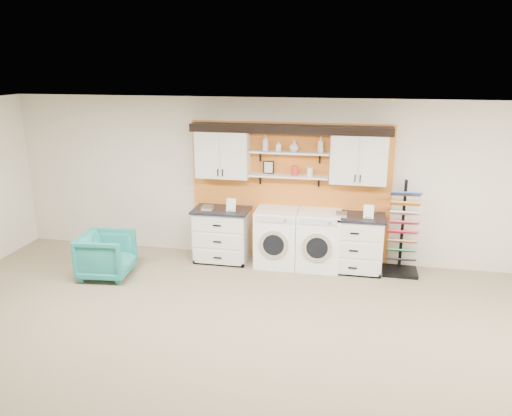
% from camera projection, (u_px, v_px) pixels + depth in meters
% --- Properties ---
extents(floor, '(10.00, 10.00, 0.00)m').
position_uv_depth(floor, '(238.00, 399.00, 5.18)').
color(floor, gray).
rests_on(floor, ground).
extents(ceiling, '(10.00, 10.00, 0.00)m').
position_uv_depth(ceiling, '(234.00, 128.00, 4.39)').
color(ceiling, white).
rests_on(ceiling, wall_back).
extents(wall_back, '(10.00, 0.00, 10.00)m').
position_uv_depth(wall_back, '(290.00, 181.00, 8.55)').
color(wall_back, beige).
rests_on(wall_back, floor).
extents(accent_panel, '(3.40, 0.07, 2.40)m').
position_uv_depth(accent_panel, '(289.00, 193.00, 8.57)').
color(accent_panel, orange).
rests_on(accent_panel, wall_back).
extents(upper_cabinet_left, '(0.90, 0.35, 0.84)m').
position_uv_depth(upper_cabinet_left, '(223.00, 153.00, 8.43)').
color(upper_cabinet_left, silver).
rests_on(upper_cabinet_left, wall_back).
extents(upper_cabinet_right, '(0.90, 0.35, 0.84)m').
position_uv_depth(upper_cabinet_right, '(359.00, 158.00, 8.01)').
color(upper_cabinet_right, silver).
rests_on(upper_cabinet_right, wall_back).
extents(shelf_lower, '(1.32, 0.28, 0.03)m').
position_uv_depth(shelf_lower, '(289.00, 176.00, 8.33)').
color(shelf_lower, silver).
rests_on(shelf_lower, wall_back).
extents(shelf_upper, '(1.32, 0.28, 0.03)m').
position_uv_depth(shelf_upper, '(289.00, 152.00, 8.21)').
color(shelf_upper, silver).
rests_on(shelf_upper, wall_back).
extents(crown_molding, '(3.30, 0.41, 0.13)m').
position_uv_depth(crown_molding, '(290.00, 128.00, 8.11)').
color(crown_molding, black).
rests_on(crown_molding, wall_back).
extents(picture_frame, '(0.18, 0.02, 0.22)m').
position_uv_depth(picture_frame, '(268.00, 167.00, 8.40)').
color(picture_frame, black).
rests_on(picture_frame, shelf_lower).
extents(canister_red, '(0.11, 0.11, 0.16)m').
position_uv_depth(canister_red, '(295.00, 171.00, 8.28)').
color(canister_red, red).
rests_on(canister_red, shelf_lower).
extents(canister_cream, '(0.10, 0.10, 0.14)m').
position_uv_depth(canister_cream, '(310.00, 172.00, 8.24)').
color(canister_cream, silver).
rests_on(canister_cream, shelf_lower).
extents(base_cabinet_left, '(0.96, 0.66, 0.94)m').
position_uv_depth(base_cabinet_left, '(222.00, 235.00, 8.69)').
color(base_cabinet_left, silver).
rests_on(base_cabinet_left, floor).
extents(base_cabinet_right, '(0.98, 0.66, 0.96)m').
position_uv_depth(base_cabinet_right, '(354.00, 243.00, 8.26)').
color(base_cabinet_right, silver).
rests_on(base_cabinet_right, floor).
extents(washer, '(0.70, 0.71, 0.98)m').
position_uv_depth(washer, '(277.00, 237.00, 8.50)').
color(washer, white).
rests_on(washer, floor).
extents(dryer, '(0.70, 0.71, 0.98)m').
position_uv_depth(dryer, '(319.00, 240.00, 8.36)').
color(dryer, white).
rests_on(dryer, floor).
extents(sample_rack, '(0.57, 0.48, 1.55)m').
position_uv_depth(sample_rack, '(402.00, 244.00, 8.14)').
color(sample_rack, black).
rests_on(sample_rack, floor).
extents(armchair, '(0.87, 0.85, 0.72)m').
position_uv_depth(armchair, '(107.00, 255.00, 8.05)').
color(armchair, '#1E7F79').
rests_on(armchair, floor).
extents(soap_bottle_a, '(0.14, 0.14, 0.26)m').
position_uv_depth(soap_bottle_a, '(265.00, 143.00, 8.24)').
color(soap_bottle_a, silver).
rests_on(soap_bottle_a, shelf_upper).
extents(soap_bottle_b, '(0.10, 0.10, 0.17)m').
position_uv_depth(soap_bottle_b, '(278.00, 146.00, 8.22)').
color(soap_bottle_b, silver).
rests_on(soap_bottle_b, shelf_upper).
extents(soap_bottle_c, '(0.20, 0.20, 0.19)m').
position_uv_depth(soap_bottle_c, '(294.00, 146.00, 8.17)').
color(soap_bottle_c, silver).
rests_on(soap_bottle_c, shelf_upper).
extents(soap_bottle_d, '(0.12, 0.12, 0.26)m').
position_uv_depth(soap_bottle_d, '(321.00, 145.00, 8.08)').
color(soap_bottle_d, silver).
rests_on(soap_bottle_d, shelf_upper).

